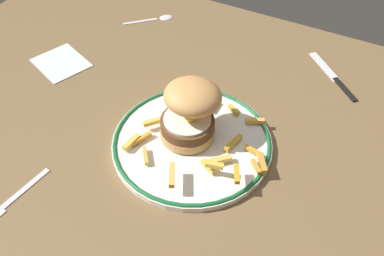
# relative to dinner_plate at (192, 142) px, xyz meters

# --- Properties ---
(ground_plane) EXTENTS (1.33, 1.04, 0.04)m
(ground_plane) POSITION_rel_dinner_plate_xyz_m (-0.05, -0.02, -0.03)
(ground_plane) COLOR brown
(dinner_plate) EXTENTS (0.30, 0.30, 0.02)m
(dinner_plate) POSITION_rel_dinner_plate_xyz_m (0.00, 0.00, 0.00)
(dinner_plate) COLOR white
(dinner_plate) RESTS_ON ground_plane
(burger) EXTENTS (0.13, 0.13, 0.11)m
(burger) POSITION_rel_dinner_plate_xyz_m (-0.01, 0.02, 0.06)
(burger) COLOR tan
(burger) RESTS_ON dinner_plate
(fries_pile) EXTENTS (0.25, 0.24, 0.03)m
(fries_pile) POSITION_rel_dinner_plate_xyz_m (0.02, -0.01, 0.02)
(fries_pile) COLOR #ECA94A
(fries_pile) RESTS_ON dinner_plate
(fork) EXTENTS (0.03, 0.14, 0.00)m
(fork) POSITION_rel_dinner_plate_xyz_m (-0.21, -0.25, -0.01)
(fork) COLOR silver
(fork) RESTS_ON ground_plane
(knife) EXTENTS (0.14, 0.14, 0.01)m
(knife) POSITION_rel_dinner_plate_xyz_m (0.19, 0.32, -0.01)
(knife) COLOR black
(knife) RESTS_ON ground_plane
(spoon) EXTENTS (0.11, 0.10, 0.01)m
(spoon) POSITION_rel_dinner_plate_xyz_m (-0.28, 0.35, -0.00)
(spoon) COLOR silver
(spoon) RESTS_ON ground_plane
(napkin) EXTENTS (0.15, 0.13, 0.00)m
(napkin) POSITION_rel_dinner_plate_xyz_m (-0.39, 0.08, -0.01)
(napkin) COLOR silver
(napkin) RESTS_ON ground_plane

